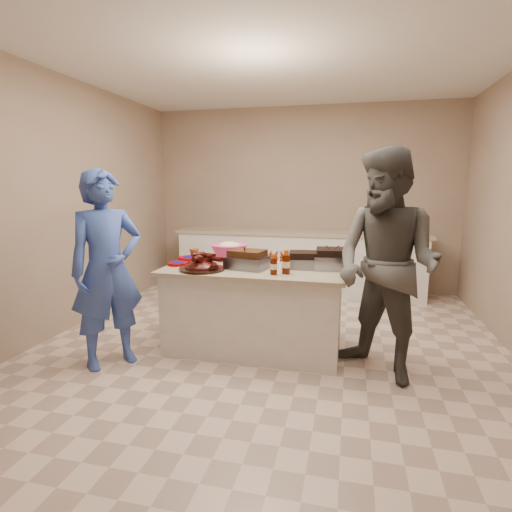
% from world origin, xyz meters
% --- Properties ---
extents(room, '(4.50, 5.00, 2.70)m').
position_xyz_m(room, '(0.00, 0.00, 0.00)').
color(room, gray).
rests_on(room, ground).
extents(back_counter, '(3.60, 0.64, 0.90)m').
position_xyz_m(back_counter, '(0.00, 2.20, 0.45)').
color(back_counter, silver).
rests_on(back_counter, ground).
extents(island, '(1.69, 0.90, 0.80)m').
position_xyz_m(island, '(-0.13, 0.02, 0.00)').
color(island, silver).
rests_on(island, ground).
extents(rib_platter, '(0.52, 0.52, 0.17)m').
position_xyz_m(rib_platter, '(-0.57, -0.21, 0.80)').
color(rib_platter, '#3B0906').
rests_on(rib_platter, island).
extents(pulled_pork_tray, '(0.41, 0.34, 0.11)m').
position_xyz_m(pulled_pork_tray, '(-0.19, -0.04, 0.80)').
color(pulled_pork_tray, '#47230F').
rests_on(pulled_pork_tray, island).
extents(brisket_tray, '(0.34, 0.30, 0.09)m').
position_xyz_m(brisket_tray, '(0.31, 0.11, 0.80)').
color(brisket_tray, black).
rests_on(brisket_tray, island).
extents(roasting_pan, '(0.35, 0.35, 0.13)m').
position_xyz_m(roasting_pan, '(0.57, 0.15, 0.80)').
color(roasting_pan, gray).
rests_on(roasting_pan, island).
extents(coleslaw_bowl, '(0.39, 0.39, 0.26)m').
position_xyz_m(coleslaw_bowl, '(-0.49, 0.37, 0.80)').
color(coleslaw_bowl, '#E23282').
rests_on(coleslaw_bowl, island).
extents(sausage_plate, '(0.39, 0.39, 0.06)m').
position_xyz_m(sausage_plate, '(0.06, 0.37, 0.80)').
color(sausage_plate, silver).
rests_on(sausage_plate, island).
extents(mac_cheese_dish, '(0.34, 0.26, 0.09)m').
position_xyz_m(mac_cheese_dish, '(0.40, 0.37, 0.80)').
color(mac_cheese_dish, '#EFA609').
rests_on(mac_cheese_dish, island).
extents(bbq_bottle_a, '(0.06, 0.06, 0.18)m').
position_xyz_m(bbq_bottle_a, '(0.09, -0.24, 0.80)').
color(bbq_bottle_a, '#431202').
rests_on(bbq_bottle_a, island).
extents(bbq_bottle_b, '(0.07, 0.07, 0.21)m').
position_xyz_m(bbq_bottle_b, '(0.19, -0.18, 0.80)').
color(bbq_bottle_b, '#431202').
rests_on(bbq_bottle_b, island).
extents(mustard_bottle, '(0.04, 0.04, 0.11)m').
position_xyz_m(mustard_bottle, '(-0.32, 0.07, 0.80)').
color(mustard_bottle, '#DBAD08').
rests_on(mustard_bottle, island).
extents(sauce_bowl, '(0.12, 0.04, 0.12)m').
position_xyz_m(sauce_bowl, '(-0.15, 0.30, 0.80)').
color(sauce_bowl, silver).
rests_on(sauce_bowl, island).
extents(plate_stack_large, '(0.24, 0.24, 0.03)m').
position_xyz_m(plate_stack_large, '(-0.88, 0.25, 0.80)').
color(plate_stack_large, '#860002').
rests_on(plate_stack_large, island).
extents(plate_stack_small, '(0.19, 0.19, 0.03)m').
position_xyz_m(plate_stack_small, '(-0.89, -0.05, 0.80)').
color(plate_stack_small, '#860002').
rests_on(plate_stack_small, island).
extents(plastic_cup, '(0.10, 0.10, 0.10)m').
position_xyz_m(plastic_cup, '(-0.88, 0.37, 0.80)').
color(plastic_cup, '#9D4E16').
rests_on(plastic_cup, island).
extents(basket_stack, '(0.21, 0.19, 0.09)m').
position_xyz_m(basket_stack, '(-0.26, 0.37, 0.80)').
color(basket_stack, '#860002').
rests_on(basket_stack, island).
extents(guest_blue, '(1.71, 1.55, 0.41)m').
position_xyz_m(guest_blue, '(-1.29, -0.60, 0.00)').
color(guest_blue, '#3651A5').
rests_on(guest_blue, ground).
extents(guest_gray, '(1.87, 2.02, 0.71)m').
position_xyz_m(guest_gray, '(1.02, -0.29, 0.00)').
color(guest_gray, '#54514B').
rests_on(guest_gray, ground).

